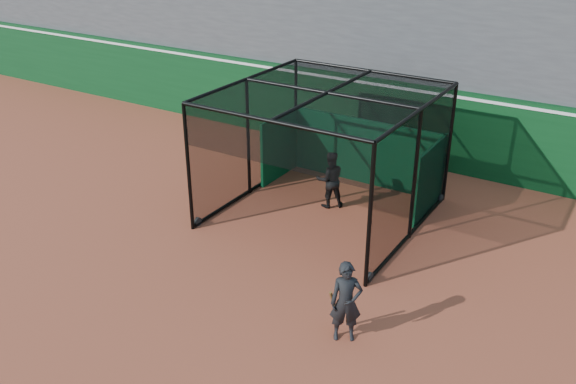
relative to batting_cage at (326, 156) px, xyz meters
The scene contains 5 objects.
ground 4.24m from the batting_cage, 93.81° to the right, with size 120.00×120.00×0.00m, color #98442C.
outfield_wall 4.62m from the batting_cage, 93.24° to the left, with size 50.00×0.50×2.50m.
batting_cage is the anchor object (origin of this frame).
batter 0.97m from the batting_cage, 101.18° to the left, with size 0.75×0.59×1.55m, color black.
on_deck_player 5.14m from the batting_cage, 56.78° to the right, with size 0.71×0.64×1.62m.
Camera 1 is at (6.99, -8.67, 7.39)m, focal length 38.00 mm.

